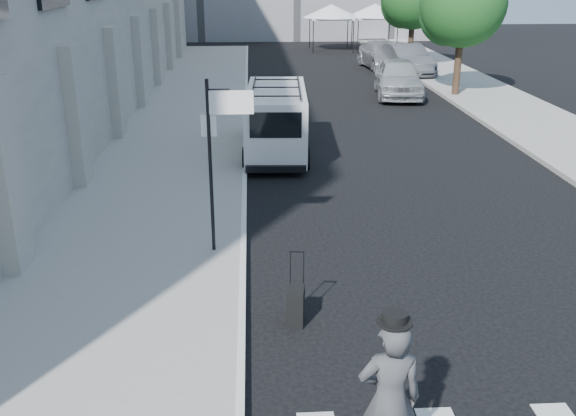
{
  "coord_description": "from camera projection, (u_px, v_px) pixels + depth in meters",
  "views": [
    {
      "loc": [
        -1.77,
        -8.95,
        5.6
      ],
      "look_at": [
        -1.11,
        2.48,
        1.3
      ],
      "focal_mm": 40.0,
      "sensor_mm": 36.0,
      "label": 1
    }
  ],
  "objects": [
    {
      "name": "ground",
      "position": [
        365.0,
        335.0,
        10.43
      ],
      "size": [
        120.0,
        120.0,
        0.0
      ],
      "primitive_type": "plane",
      "color": "black",
      "rests_on": "ground"
    },
    {
      "name": "sidewalk_left",
      "position": [
        188.0,
        118.0,
        25.13
      ],
      "size": [
        4.5,
        48.0,
        0.15
      ],
      "primitive_type": "cube",
      "color": "gray",
      "rests_on": "ground"
    },
    {
      "name": "sidewalk_right",
      "position": [
        485.0,
        95.0,
        29.58
      ],
      "size": [
        4.0,
        56.0,
        0.15
      ],
      "primitive_type": "cube",
      "color": "gray",
      "rests_on": "ground"
    },
    {
      "name": "sign_pole",
      "position": [
        221.0,
        131.0,
        12.37
      ],
      "size": [
        1.03,
        0.07,
        3.5
      ],
      "color": "black",
      "rests_on": "sidewalk_left"
    },
    {
      "name": "tree_near",
      "position": [
        460.0,
        7.0,
        28.27
      ],
      "size": [
        3.8,
        3.83,
        6.03
      ],
      "color": "black",
      "rests_on": "ground"
    },
    {
      "name": "tent_left",
      "position": [
        331.0,
        11.0,
        45.21
      ],
      "size": [
        4.0,
        4.0,
        3.2
      ],
      "color": "black",
      "rests_on": "ground"
    },
    {
      "name": "tent_right",
      "position": [
        375.0,
        11.0,
        45.85
      ],
      "size": [
        4.0,
        4.0,
        3.2
      ],
      "color": "black",
      "rests_on": "ground"
    },
    {
      "name": "businessman",
      "position": [
        389.0,
        400.0,
        7.26
      ],
      "size": [
        0.74,
        0.49,
        2.02
      ],
      "primitive_type": "imported",
      "rotation": [
        0.0,
        0.0,
        3.13
      ],
      "color": "#3F3F42",
      "rests_on": "ground"
    },
    {
      "name": "suitcase",
      "position": [
        296.0,
        305.0,
        10.68
      ],
      "size": [
        0.34,
        0.48,
        1.23
      ],
      "rotation": [
        0.0,
        0.0,
        -0.15
      ],
      "color": "black",
      "rests_on": "ground"
    },
    {
      "name": "cargo_van",
      "position": [
        276.0,
        120.0,
        20.27
      ],
      "size": [
        2.15,
        5.58,
        2.09
      ],
      "rotation": [
        0.0,
        0.0,
        -0.05
      ],
      "color": "silver",
      "rests_on": "ground"
    },
    {
      "name": "parked_car_a",
      "position": [
        398.0,
        78.0,
        29.44
      ],
      "size": [
        2.65,
        5.27,
        1.72
      ],
      "primitive_type": "imported",
      "rotation": [
        0.0,
        0.0,
        -0.13
      ],
      "color": "#AFB3B8",
      "rests_on": "ground"
    },
    {
      "name": "parked_car_b",
      "position": [
        406.0,
        60.0,
        35.34
      ],
      "size": [
        2.33,
        5.27,
        1.68
      ],
      "primitive_type": "imported",
      "rotation": [
        0.0,
        0.0,
        0.11
      ],
      "color": "#4E4F54",
      "rests_on": "ground"
    },
    {
      "name": "parked_car_c",
      "position": [
        383.0,
        55.0,
        37.6
      ],
      "size": [
        2.67,
        5.48,
        1.54
      ],
      "primitive_type": "imported",
      "rotation": [
        0.0,
        0.0,
        0.1
      ],
      "color": "gray",
      "rests_on": "ground"
    }
  ]
}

